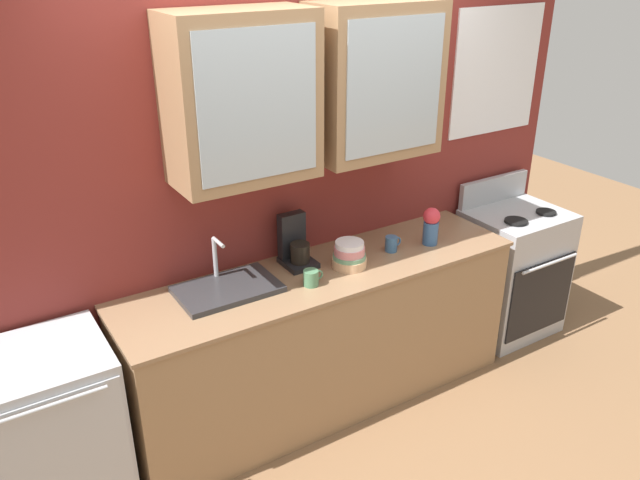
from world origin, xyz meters
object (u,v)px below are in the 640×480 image
object	(u,v)px
sink_faucet	(227,288)
vase	(431,225)
bowl_stack	(349,255)
dishwasher	(52,435)
stove_range	(511,271)
coffee_maker	(295,246)
cup_near_sink	(311,278)
cup_near_bowls	(391,243)

from	to	relation	value
sink_faucet	vase	bearing A→B (deg)	-5.30
bowl_stack	dishwasher	world-z (taller)	bowl_stack
stove_range	bowl_stack	xyz separation A→B (m)	(-1.41, -0.03, 0.51)
stove_range	coffee_maker	bearing A→B (deg)	174.28
vase	cup_near_sink	distance (m)	0.88
stove_range	cup_near_bowls	world-z (taller)	stove_range
vase	coffee_maker	world-z (taller)	coffee_maker
sink_faucet	bowl_stack	world-z (taller)	sink_faucet
stove_range	cup_near_bowls	bearing A→B (deg)	179.77
stove_range	vase	world-z (taller)	vase
sink_faucet	cup_near_sink	world-z (taller)	sink_faucet
cup_near_bowls	dishwasher	distance (m)	2.04
bowl_stack	stove_range	bearing A→B (deg)	1.21
stove_range	cup_near_sink	xyz separation A→B (m)	(-1.70, -0.10, 0.48)
bowl_stack	coffee_maker	bearing A→B (deg)	140.26
cup_near_bowls	coffee_maker	size ratio (longest dim) A/B	0.37
stove_range	vase	size ratio (longest dim) A/B	4.65
coffee_maker	cup_near_bowls	bearing A→B (deg)	-16.06
bowl_stack	cup_near_bowls	bearing A→B (deg)	6.06
cup_near_sink	dishwasher	xyz separation A→B (m)	(-1.37, 0.10, -0.49)
sink_faucet	vase	world-z (taller)	sink_faucet
vase	cup_near_bowls	distance (m)	0.27
vase	dishwasher	world-z (taller)	vase
stove_range	cup_near_sink	distance (m)	1.77
cup_near_bowls	dishwasher	xyz separation A→B (m)	(-1.98, -0.01, -0.49)
stove_range	dishwasher	world-z (taller)	stove_range
sink_faucet	coffee_maker	distance (m)	0.48
cup_near_bowls	stove_range	bearing A→B (deg)	-0.23
bowl_stack	vase	xyz separation A→B (m)	(0.58, -0.01, 0.05)
cup_near_bowls	vase	bearing A→B (deg)	-10.68
vase	cup_near_sink	world-z (taller)	vase
stove_range	coffee_maker	xyz separation A→B (m)	(-1.64, 0.16, 0.55)
vase	cup_near_bowls	bearing A→B (deg)	169.32
stove_range	sink_faucet	size ratio (longest dim) A/B	2.04
sink_faucet	vase	xyz separation A→B (m)	(1.28, -0.12, 0.10)
stove_range	bowl_stack	size ratio (longest dim) A/B	5.46
stove_range	sink_faucet	world-z (taller)	sink_faucet
dishwasher	coffee_maker	distance (m)	1.54
cup_near_sink	coffee_maker	xyz separation A→B (m)	(0.06, 0.27, 0.06)
dishwasher	stove_range	bearing A→B (deg)	0.08
stove_range	cup_near_sink	world-z (taller)	stove_range
cup_near_bowls	dishwasher	bearing A→B (deg)	-179.75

